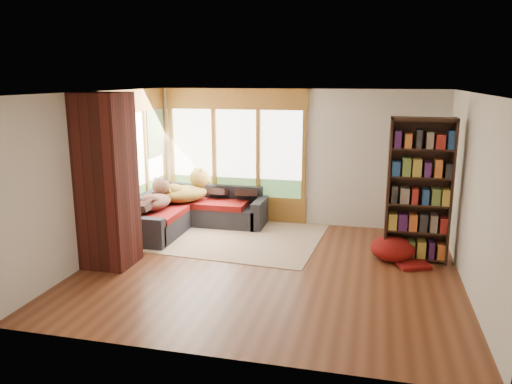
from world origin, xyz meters
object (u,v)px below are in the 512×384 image
at_px(sectional_sofa, 187,212).
at_px(dog_brindle, 156,193).
at_px(area_rug, 228,236).
at_px(dog_tan, 187,184).
at_px(brick_chimney, 107,181).
at_px(pouf, 393,248).
at_px(bookshelf, 419,191).

distance_m(sectional_sofa, dog_brindle, 0.77).
height_order(area_rug, dog_tan, dog_tan).
bearing_deg(dog_brindle, dog_tan, -31.87).
bearing_deg(sectional_sofa, brick_chimney, -102.04).
relative_size(brick_chimney, sectional_sofa, 1.18).
distance_m(brick_chimney, pouf, 4.51).
distance_m(pouf, dog_brindle, 4.22).
bearing_deg(sectional_sofa, bookshelf, -10.79).
xyz_separation_m(brick_chimney, sectional_sofa, (0.45, 2.05, -1.00)).
xyz_separation_m(area_rug, dog_tan, (-0.94, 0.47, 0.81)).
height_order(sectional_sofa, pouf, sectional_sofa).
bearing_deg(pouf, dog_tan, 164.84).
height_order(pouf, dog_brindle, dog_brindle).
bearing_deg(brick_chimney, dog_tan, 79.43).
distance_m(sectional_sofa, dog_tan, 0.53).
xyz_separation_m(area_rug, dog_brindle, (-1.31, -0.14, 0.76)).
bearing_deg(bookshelf, brick_chimney, -164.62).
xyz_separation_m(area_rug, pouf, (2.86, -0.56, 0.19)).
distance_m(brick_chimney, dog_brindle, 1.68).
xyz_separation_m(sectional_sofa, pouf, (3.76, -0.88, -0.10)).
xyz_separation_m(sectional_sofa, dog_tan, (-0.04, 0.15, 0.51)).
height_order(brick_chimney, pouf, brick_chimney).
relative_size(brick_chimney, area_rug, 0.79).
relative_size(sectional_sofa, pouf, 3.18).
relative_size(sectional_sofa, dog_brindle, 2.58).
bearing_deg(bookshelf, pouf, -166.60).
relative_size(area_rug, dog_brindle, 3.84).
height_order(area_rug, pouf, pouf).
bearing_deg(pouf, sectional_sofa, 166.87).
bearing_deg(bookshelf, dog_brindle, 175.69).
relative_size(area_rug, pouf, 4.74).
bearing_deg(dog_tan, brick_chimney, -147.63).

